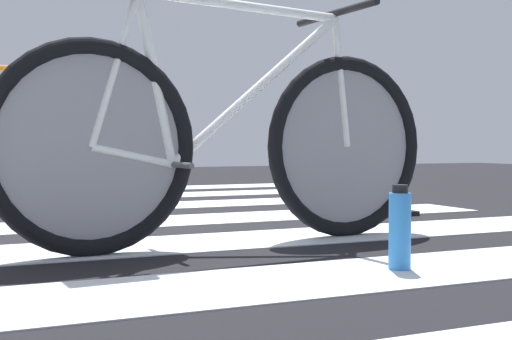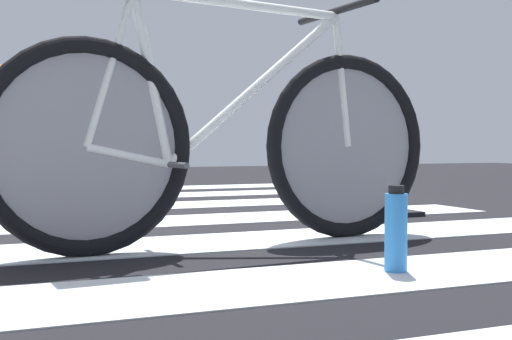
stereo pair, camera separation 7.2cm
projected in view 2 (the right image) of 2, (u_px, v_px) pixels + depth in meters
The scene contains 3 objects.
bicycle_1_of_4 at pixel (228, 139), 2.42m from camera, with size 1.73×0.52×0.93m.
water_bottle at pixel (396, 231), 1.94m from camera, with size 0.06×0.06×0.25m.
traffic_cone at pixel (371, 174), 3.52m from camera, with size 0.39×0.39×0.45m.
Camera 2 is at (-0.04, -3.16, 0.39)m, focal length 47.60 mm.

